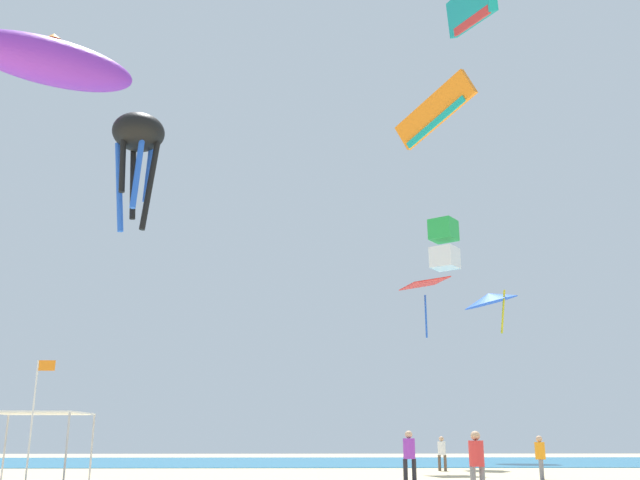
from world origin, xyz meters
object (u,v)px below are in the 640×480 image
person_rightmost (442,450)px  person_leftmost (409,452)px  person_near_tent (477,458)px  person_central (540,454)px  kite_inflatable_purple (51,61)px  kite_diamond_red (425,286)px  kite_box_green (444,244)px  kite_parafoil_teal (470,8)px  banner_flag (35,410)px  kite_parafoil_orange (435,112)px  canopy_tent (37,415)px  kite_octopus_black (138,138)px  kite_delta_blue (490,298)px

person_rightmost → person_leftmost: bearing=100.5°
person_near_tent → person_central: (4.43, 8.16, -0.05)m
kite_inflatable_purple → kite_diamond_red: bearing=156.3°
kite_box_green → person_central: bearing=128.6°
kite_inflatable_purple → kite_parafoil_teal: bearing=136.1°
kite_parafoil_teal → kite_box_green: 15.71m
kite_parafoil_teal → kite_box_green: bearing=169.1°
banner_flag → kite_parafoil_teal: 24.25m
person_leftmost → kite_box_green: 19.91m
person_near_tent → kite_parafoil_orange: size_ratio=0.65×
canopy_tent → kite_diamond_red: (15.61, 8.49, 6.60)m
person_near_tent → kite_parafoil_teal: 20.68m
person_rightmost → kite_octopus_black: 20.97m
banner_flag → kite_octopus_black: kite_octopus_black is taller
person_rightmost → kite_inflatable_purple: kite_inflatable_purple is taller
person_near_tent → person_leftmost: size_ratio=0.96×
kite_delta_blue → kite_parafoil_orange: (-8.33, -24.83, 1.97)m
canopy_tent → person_near_tent: canopy_tent is taller
kite_parafoil_teal → person_central: bearing=106.3°
person_central → kite_diamond_red: (-3.02, 6.59, 7.96)m
person_near_tent → person_leftmost: person_leftmost is taller
person_near_tent → canopy_tent: bearing=133.1°
person_rightmost → kite_inflatable_purple: bearing=35.3°
kite_octopus_black → kite_delta_blue: bearing=168.5°
person_rightmost → banner_flag: (-15.70, -11.26, 1.47)m
kite_delta_blue → kite_inflatable_purple: (-26.24, -15.01, 9.44)m
person_leftmost → kite_octopus_black: size_ratio=0.31×
banner_flag → kite_diamond_red: bearing=34.6°
person_central → kite_diamond_red: kite_diamond_red is taller
person_leftmost → kite_diamond_red: 11.85m
canopy_tent → kite_inflatable_purple: (-3.71, 6.83, 18.09)m
kite_octopus_black → kite_box_green: kite_octopus_black is taller
kite_parafoil_teal → person_rightmost: bearing=178.3°
kite_octopus_black → kite_parafoil_teal: bearing=116.1°
person_near_tent → kite_inflatable_purple: 29.47m
canopy_tent → person_leftmost: size_ratio=1.85×
person_leftmost → kite_delta_blue: 25.76m
kite_delta_blue → kite_box_green: (-4.43, -6.72, 2.02)m
canopy_tent → person_central: (18.63, 1.90, -1.35)m
banner_flag → kite_inflatable_purple: bearing=116.3°
kite_delta_blue → kite_parafoil_orange: bearing=146.8°
canopy_tent → banner_flag: (0.58, -1.86, 0.11)m
person_rightmost → kite_diamond_red: bearing=81.9°
kite_octopus_black → kite_box_green: 19.59m
kite_diamond_red → kite_inflatable_purple: kite_inflatable_purple is taller
banner_flag → kite_octopus_black: bearing=81.2°
kite_delta_blue → kite_octopus_black: (-20.92, -17.05, 4.25)m
kite_box_green → kite_parafoil_orange: size_ratio=1.17×
person_rightmost → kite_octopus_black: bearing=45.5°
kite_inflatable_purple → kite_box_green: size_ratio=2.90×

